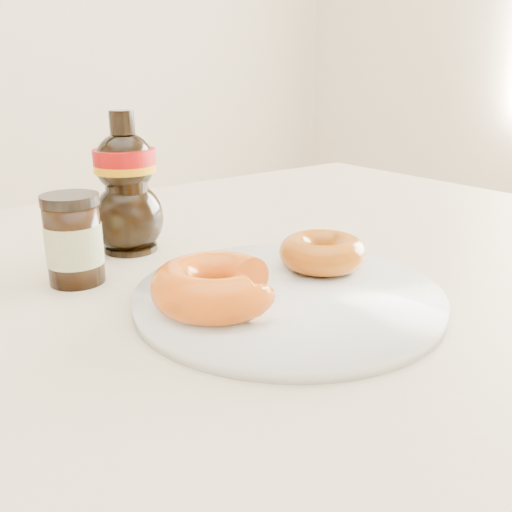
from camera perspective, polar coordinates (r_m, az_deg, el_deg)
dining_table at (r=0.63m, az=-8.12°, el=-9.93°), size 1.40×0.90×0.75m
plate at (r=0.54m, az=3.23°, el=-4.04°), size 0.29×0.29×0.01m
donut_bitten at (r=0.50m, az=-4.11°, el=-3.02°), size 0.12×0.12×0.04m
donut_whole at (r=0.60m, az=6.66°, el=0.39°), size 0.12×0.12×0.03m
syrup_bottle at (r=0.70m, az=-12.85°, el=7.14°), size 0.09×0.08×0.17m
dark_jar at (r=0.61m, az=-17.76°, el=1.51°), size 0.06×0.06×0.09m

